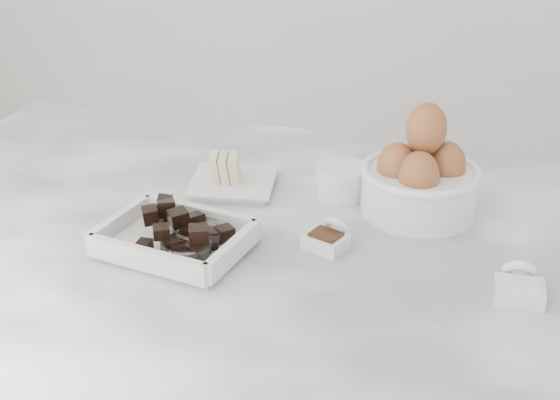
# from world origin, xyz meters

# --- Properties ---
(marble_slab) EXTENTS (1.20, 0.80, 0.04)m
(marble_slab) POSITION_xyz_m (0.00, 0.00, 0.92)
(marble_slab) COLOR white
(marble_slab) RESTS_ON cabinet
(chocolate_dish) EXTENTS (0.20, 0.16, 0.05)m
(chocolate_dish) POSITION_xyz_m (-0.09, -0.07, 0.96)
(chocolate_dish) COLOR white
(chocolate_dish) RESTS_ON marble_slab
(butter_plate) EXTENTS (0.15, 0.15, 0.05)m
(butter_plate) POSITION_xyz_m (-0.09, 0.13, 0.96)
(butter_plate) COLOR white
(butter_plate) RESTS_ON marble_slab
(sugar_ramekin) EXTENTS (0.08, 0.08, 0.05)m
(sugar_ramekin) POSITION_xyz_m (0.08, 0.15, 0.97)
(sugar_ramekin) COLOR white
(sugar_ramekin) RESTS_ON marble_slab
(egg_bowl) EXTENTS (0.17, 0.17, 0.16)m
(egg_bowl) POSITION_xyz_m (0.19, 0.13, 0.99)
(egg_bowl) COLOR white
(egg_bowl) RESTS_ON marble_slab
(honey_bowl) EXTENTS (0.07, 0.07, 0.03)m
(honey_bowl) POSITION_xyz_m (-0.06, -0.06, 0.95)
(honey_bowl) COLOR white
(honey_bowl) RESTS_ON marble_slab
(zest_bowl) EXTENTS (0.07, 0.07, 0.03)m
(zest_bowl) POSITION_xyz_m (-0.06, -0.10, 0.96)
(zest_bowl) COLOR white
(zest_bowl) RESTS_ON marble_slab
(vanilla_spoon) EXTENTS (0.06, 0.07, 0.04)m
(vanilla_spoon) POSITION_xyz_m (0.10, -0.00, 0.95)
(vanilla_spoon) COLOR white
(vanilla_spoon) RESTS_ON marble_slab
(salt_spoon) EXTENTS (0.06, 0.07, 0.04)m
(salt_spoon) POSITION_xyz_m (0.34, -0.05, 0.95)
(salt_spoon) COLOR white
(salt_spoon) RESTS_ON marble_slab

